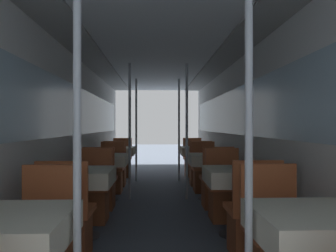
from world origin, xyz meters
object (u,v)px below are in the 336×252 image
(chair_left_near_2, at_px, (101,189))
(chair_left_near_3, at_px, (116,172))
(chair_right_far_1, at_px, (225,198))
(dining_table_left_1, at_px, (82,179))
(dining_table_left_3, at_px, (119,152))
(support_pole_left_3, at_px, (136,130))
(chair_left_far_1, at_px, (92,199))
(chair_right_far_0, at_px, (276,252))
(support_pole_right_2, at_px, (187,131))
(chair_right_near_1, at_px, (252,226))
(dining_table_right_0, at_px, (316,231))
(dining_table_right_1, at_px, (236,179))
(support_pole_left_0, at_px, (77,143))
(support_pole_left_2, at_px, (130,131))
(support_pole_right_3, at_px, (179,130))
(chair_right_near_2, at_px, (216,188))
(chair_right_near_3, at_px, (200,171))
(dining_table_left_0, at_px, (7,235))
(dining_table_right_2, at_px, (209,161))
(chair_right_far_3, at_px, (193,164))
(dining_table_right_3, at_px, (196,152))
(chair_left_near_1, at_px, (67,228))
(support_pole_right_0, at_px, (249,143))
(dining_table_left_2, at_px, (107,161))
(chair_left_far_2, at_px, (112,177))
(chair_left_far_3, at_px, (122,165))
(chair_right_far_2, at_px, (204,176))

(chair_left_near_2, relative_size, chair_left_near_3, 1.00)
(chair_right_far_1, bearing_deg, chair_left_near_2, -20.06)
(dining_table_left_1, bearing_deg, dining_table_left_3, 90.00)
(support_pole_left_3, bearing_deg, dining_table_left_1, -95.98)
(dining_table_left_1, bearing_deg, chair_left_far_1, 90.00)
(chair_right_far_0, height_order, support_pole_right_2, support_pole_right_2)
(dining_table_left_1, distance_m, dining_table_left_3, 3.60)
(chair_left_near_3, bearing_deg, chair_right_near_1, -64.79)
(dining_table_right_0, height_order, dining_table_right_1, same)
(support_pole_left_0, bearing_deg, dining_table_right_0, -0.00)
(support_pole_left_2, xyz_separation_m, support_pole_right_3, (0.94, 1.80, 0.00))
(chair_right_near_2, height_order, chair_right_near_3, same)
(dining_table_right_0, bearing_deg, dining_table_left_0, 180.00)
(dining_table_left_3, bearing_deg, chair_right_near_1, -67.98)
(dining_table_right_1, bearing_deg, chair_right_near_2, 90.00)
(dining_table_left_1, bearing_deg, dining_table_right_2, 46.72)
(support_pole_left_0, xyz_separation_m, dining_table_left_1, (-0.38, 1.80, -0.49))
(chair_right_far_3, bearing_deg, dining_table_right_3, 90.00)
(dining_table_right_2, xyz_separation_m, chair_right_near_3, (-0.00, 1.21, -0.34))
(chair_left_near_1, distance_m, chair_right_near_3, 3.98)
(support_pole_left_0, relative_size, chair_right_far_1, 2.46)
(chair_right_near_3, bearing_deg, dining_table_left_1, -119.39)
(dining_table_left_1, distance_m, dining_table_right_1, 1.70)
(support_pole_right_3, bearing_deg, dining_table_right_0, -86.01)
(dining_table_left_0, height_order, dining_table_right_0, same)
(chair_left_far_1, distance_m, dining_table_right_0, 2.95)
(dining_table_left_1, xyz_separation_m, dining_table_left_3, (0.00, 3.60, 0.00))
(dining_table_right_0, bearing_deg, dining_table_right_2, 90.00)
(support_pole_right_0, height_order, chair_right_near_1, support_pole_right_0)
(dining_table_left_1, xyz_separation_m, support_pole_left_3, (0.38, 3.60, 0.49))
(chair_left_near_1, height_order, support_pole_left_2, support_pole_left_2)
(dining_table_left_1, relative_size, chair_right_near_3, 0.81)
(support_pole_left_2, bearing_deg, support_pole_right_0, -75.35)
(support_pole_left_0, bearing_deg, chair_left_near_1, 107.31)
(chair_left_far_1, bearing_deg, support_pole_left_0, 98.96)
(chair_left_far_1, xyz_separation_m, dining_table_right_2, (1.70, 1.21, 0.34))
(support_pole_left_3, distance_m, dining_table_right_3, 1.41)
(chair_left_near_3, bearing_deg, dining_table_right_0, -70.59)
(dining_table_right_2, distance_m, support_pole_right_3, 1.91)
(dining_table_left_2, distance_m, chair_left_far_2, 0.68)
(chair_left_near_1, distance_m, dining_table_right_1, 1.83)
(chair_right_far_0, height_order, chair_right_far_3, same)
(chair_left_near_3, height_order, dining_table_right_2, chair_left_near_3)
(chair_right_far_0, relative_size, dining_table_right_2, 1.23)
(dining_table_left_3, xyz_separation_m, chair_left_far_3, (0.00, 0.59, -0.34))
(dining_table_left_0, height_order, chair_right_far_2, chair_right_far_2)
(chair_left_near_1, distance_m, support_pole_right_0, 1.98)
(support_pole_left_2, bearing_deg, dining_table_right_0, -69.89)
(chair_right_near_2, xyz_separation_m, chair_right_far_2, (0.00, 1.18, 0.00))
(dining_table_right_1, xyz_separation_m, dining_table_right_3, (0.00, 3.60, 0.00))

